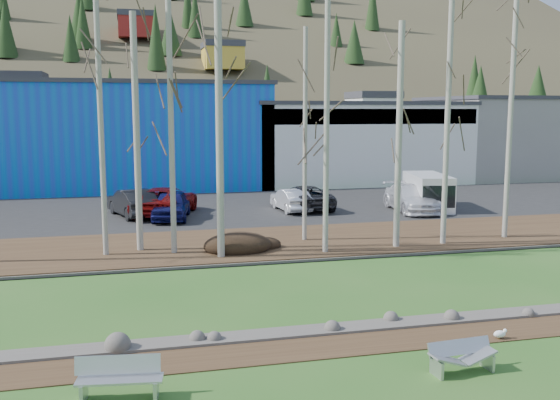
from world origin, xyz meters
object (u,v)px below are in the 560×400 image
object	(u,v)px
car_5	(411,198)
car_3	(291,200)
car_4	(303,197)
car_2	(171,205)
van_white	(429,192)
car_0	(133,203)
bench_intact	(119,378)
bench_damaged	(462,357)
car_1	(165,201)
seagull	(500,334)

from	to	relation	value
car_5	car_3	bearing A→B (deg)	171.19
car_4	car_2	bearing A→B (deg)	4.90
car_2	van_white	xyz separation A→B (m)	(15.42, -0.20, 0.26)
car_3	car_0	bearing A→B (deg)	-5.55
bench_intact	car_0	size ratio (longest dim) A/B	0.39
bench_damaged	bench_intact	bearing A→B (deg)	172.31
bench_intact	car_2	world-z (taller)	car_2
car_3	car_4	world-z (taller)	car_4
bench_damaged	car_0	world-z (taller)	car_0
car_2	car_1	bearing A→B (deg)	108.89
bench_intact	van_white	distance (m)	27.82
car_5	van_white	xyz separation A→B (m)	(1.36, 0.46, 0.27)
car_3	seagull	bearing A→B (deg)	86.65
car_4	van_white	bearing A→B (deg)	159.90
seagull	car_4	distance (m)	21.91
car_1	car_2	size ratio (longest dim) A/B	1.25
car_1	car_4	xyz separation A→B (m)	(8.27, 0.15, -0.08)
bench_damaged	car_0	bearing A→B (deg)	103.23
bench_intact	car_3	size ratio (longest dim) A/B	0.46
bench_intact	bench_damaged	size ratio (longest dim) A/B	1.12
car_1	van_white	world-z (taller)	van_white
car_0	car_1	xyz separation A→B (m)	(1.82, 0.09, 0.02)
car_4	car_3	bearing A→B (deg)	22.72
seagull	car_2	world-z (taller)	car_2
car_1	car_4	bearing A→B (deg)	-158.08
car_2	van_white	distance (m)	15.42
bench_intact	car_0	distance (m)	22.78
seagull	car_5	xyz separation A→B (m)	(6.75, 19.62, 0.75)
car_3	car_1	bearing A→B (deg)	-6.68
car_5	car_1	bearing A→B (deg)	176.94
car_1	van_white	bearing A→B (deg)	-165.15
car_3	car_5	distance (m)	7.16
bench_damaged	car_5	world-z (taller)	car_5
bench_intact	car_0	world-z (taller)	car_0
seagull	car_4	world-z (taller)	car_4
car_2	car_4	bearing A→B (deg)	20.89
car_0	car_2	bearing A→B (deg)	129.08
car_1	van_white	size ratio (longest dim) A/B	1.14
van_white	car_2	bearing A→B (deg)	-169.27
bench_intact	seagull	xyz separation A→B (m)	(9.87, 1.13, -0.29)
seagull	van_white	size ratio (longest dim) A/B	0.08
bench_intact	van_white	bearing A→B (deg)	57.47
bench_damaged	car_1	distance (m)	23.98
seagull	car_0	xyz separation A→B (m)	(-9.37, 21.64, 0.76)
bench_intact	car_4	world-z (taller)	car_4
car_1	bench_intact	bearing A→B (deg)	105.06
car_2	car_5	xyz separation A→B (m)	(14.06, -0.66, -0.01)
car_4	seagull	bearing A→B (deg)	81.73
bench_damaged	car_5	size ratio (longest dim) A/B	0.31
car_3	van_white	distance (m)	8.41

